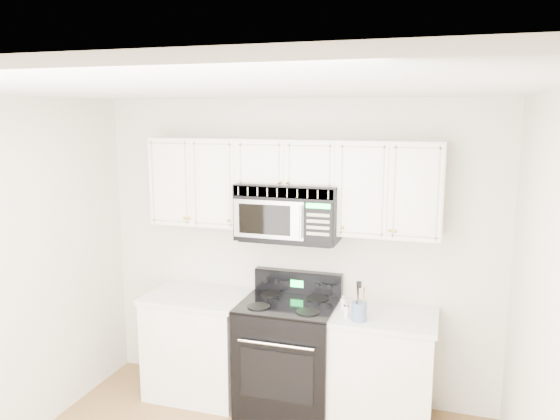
% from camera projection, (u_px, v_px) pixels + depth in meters
% --- Properties ---
extents(room, '(3.51, 3.51, 2.61)m').
position_uv_depth(room, '(212.00, 323.00, 3.11)').
color(room, brown).
rests_on(room, ground).
extents(base_cabinet_left, '(0.86, 0.65, 0.92)m').
position_uv_depth(base_cabinet_left, '(199.00, 347.00, 4.85)').
color(base_cabinet_left, silver).
rests_on(base_cabinet_left, ground).
extents(base_cabinet_right, '(0.86, 0.65, 0.92)m').
position_uv_depth(base_cabinet_right, '(380.00, 372.00, 4.38)').
color(base_cabinet_right, silver).
rests_on(base_cabinet_right, ground).
extents(range, '(0.78, 0.71, 1.12)m').
position_uv_depth(range, '(289.00, 354.00, 4.58)').
color(range, black).
rests_on(range, ground).
extents(upper_cabinets, '(2.44, 0.37, 0.75)m').
position_uv_depth(upper_cabinets, '(290.00, 180.00, 4.49)').
color(upper_cabinets, silver).
rests_on(upper_cabinets, ground).
extents(microwave, '(0.84, 0.47, 0.46)m').
position_uv_depth(microwave, '(289.00, 211.00, 4.48)').
color(microwave, black).
rests_on(microwave, ground).
extents(utensil_crock, '(0.12, 0.12, 0.31)m').
position_uv_depth(utensil_crock, '(359.00, 310.00, 4.13)').
color(utensil_crock, slate).
rests_on(utensil_crock, base_cabinet_right).
extents(shaker_salt, '(0.05, 0.05, 0.11)m').
position_uv_depth(shaker_salt, '(346.00, 311.00, 4.20)').
color(shaker_salt, silver).
rests_on(shaker_salt, base_cabinet_right).
extents(shaker_pepper, '(0.05, 0.05, 0.11)m').
position_uv_depth(shaker_pepper, '(343.00, 303.00, 4.38)').
color(shaker_pepper, silver).
rests_on(shaker_pepper, base_cabinet_right).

